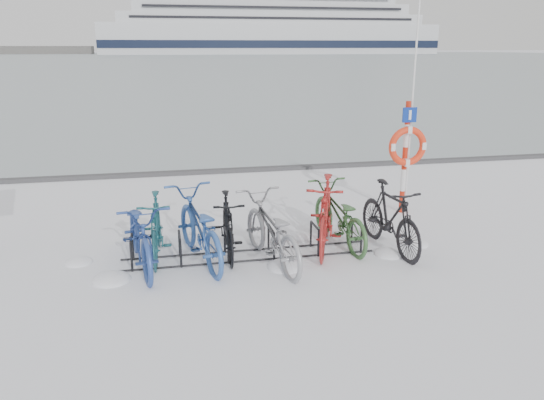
% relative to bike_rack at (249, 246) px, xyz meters
% --- Properties ---
extents(ground, '(900.00, 900.00, 0.00)m').
position_rel_bike_rack_xyz_m(ground, '(0.00, 0.00, -0.18)').
color(ground, white).
rests_on(ground, ground).
extents(ice_sheet, '(400.00, 298.00, 0.02)m').
position_rel_bike_rack_xyz_m(ice_sheet, '(0.00, 155.00, -0.17)').
color(ice_sheet, '#98A6AC').
rests_on(ice_sheet, ground).
extents(quay_edge, '(400.00, 0.25, 0.10)m').
position_rel_bike_rack_xyz_m(quay_edge, '(0.00, 5.90, -0.13)').
color(quay_edge, '#3F3F42').
rests_on(quay_edge, ground).
extents(bike_rack, '(4.00, 0.48, 0.46)m').
position_rel_bike_rack_xyz_m(bike_rack, '(0.00, 0.00, 0.00)').
color(bike_rack, black).
rests_on(bike_rack, ground).
extents(lifebuoy_station, '(0.78, 0.22, 4.03)m').
position_rel_bike_rack_xyz_m(lifebuoy_station, '(3.40, 1.63, 1.17)').
color(lifebuoy_station, red).
rests_on(lifebuoy_station, ground).
extents(cruise_ferry, '(147.66, 27.83, 48.52)m').
position_rel_bike_rack_xyz_m(cruise_ferry, '(48.68, 234.15, 13.03)').
color(cruise_ferry, silver).
rests_on(cruise_ferry, ground).
extents(bike_0, '(1.06, 2.19, 1.10)m').
position_rel_bike_rack_xyz_m(bike_0, '(-1.65, -0.01, 0.37)').
color(bike_0, '#2A4691').
rests_on(bike_0, ground).
extents(bike_1, '(0.57, 1.74, 1.03)m').
position_rel_bike_rack_xyz_m(bike_1, '(-1.43, 0.32, 0.34)').
color(bike_1, '#194E57').
rests_on(bike_1, ground).
extents(bike_2, '(1.19, 2.28, 1.14)m').
position_rel_bike_rack_xyz_m(bike_2, '(-0.78, 0.04, 0.39)').
color(bike_2, '#3059A5').
rests_on(bike_2, ground).
extents(bike_3, '(0.55, 1.70, 1.01)m').
position_rel_bike_rack_xyz_m(bike_3, '(-0.31, 0.20, 0.32)').
color(bike_3, black).
rests_on(bike_3, ground).
extents(bike_4, '(1.10, 2.19, 1.10)m').
position_rel_bike_rack_xyz_m(bike_4, '(0.29, -0.31, 0.37)').
color(bike_4, gray).
rests_on(bike_4, ground).
extents(bike_5, '(1.26, 2.08, 1.21)m').
position_rel_bike_rack_xyz_m(bike_5, '(1.30, 0.15, 0.42)').
color(bike_5, '#A72320').
rests_on(bike_5, ground).
extents(bike_6, '(0.91, 2.05, 1.04)m').
position_rel_bike_rack_xyz_m(bike_6, '(1.58, 0.30, 0.34)').
color(bike_6, '#356032').
rests_on(bike_6, ground).
extents(bike_7, '(0.72, 1.95, 1.14)m').
position_rel_bike_rack_xyz_m(bike_7, '(2.32, -0.14, 0.39)').
color(bike_7, black).
rests_on(bike_7, ground).
extents(snow_drifts, '(5.91, 1.71, 0.19)m').
position_rel_bike_rack_xyz_m(snow_drifts, '(0.25, -0.15, -0.18)').
color(snow_drifts, white).
rests_on(snow_drifts, ground).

